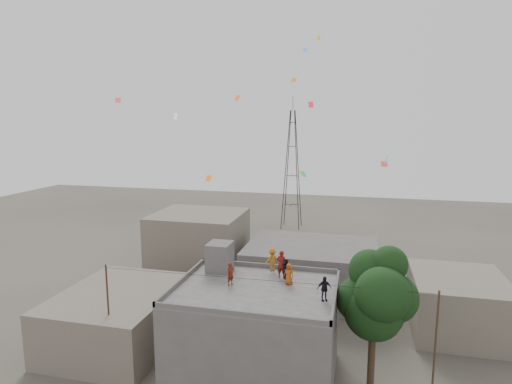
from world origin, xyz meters
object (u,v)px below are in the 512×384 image
(tree, at_px, (377,296))
(person_red_adult, at_px, (281,264))
(transmission_tower, at_px, (292,169))
(person_dark_adult, at_px, (324,289))
(stair_head_box, at_px, (220,257))

(tree, distance_m, person_red_adult, 6.44)
(tree, relative_size, transmission_tower, 0.45)
(transmission_tower, height_order, person_dark_adult, transmission_tower)
(stair_head_box, xyz_separation_m, transmission_tower, (-0.80, 37.40, 1.97))
(transmission_tower, relative_size, person_red_adult, 10.73)
(stair_head_box, height_order, tree, tree)
(tree, height_order, transmission_tower, transmission_tower)
(transmission_tower, distance_m, person_red_adult, 38.12)
(tree, relative_size, person_dark_adult, 6.16)
(stair_head_box, xyz_separation_m, person_red_adult, (4.43, -0.31, -0.07))
(transmission_tower, relative_size, person_dark_adult, 13.53)
(stair_head_box, relative_size, transmission_tower, 0.10)
(transmission_tower, xyz_separation_m, person_red_adult, (5.23, -37.71, -2.04))
(tree, relative_size, person_red_adult, 4.88)
(tree, distance_m, person_dark_adult, 3.44)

